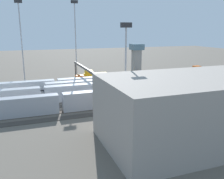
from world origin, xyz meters
name	(u,v)px	position (x,y,z in m)	size (l,w,h in m)	color
ground_plane	(88,95)	(0.00, 0.00, 0.00)	(400.00, 400.00, 0.00)	#60594F
track_bed_0	(76,83)	(0.00, -20.00, 0.06)	(140.00, 2.80, 0.12)	#3D3833
track_bed_1	(78,85)	(0.00, -15.00, 0.06)	(140.00, 2.80, 0.12)	#4C443D
track_bed_2	(81,88)	(0.00, -10.00, 0.06)	(140.00, 2.80, 0.12)	#4C443D
track_bed_3	(84,91)	(0.00, -5.00, 0.06)	(140.00, 2.80, 0.12)	#4C443D
track_bed_4	(88,95)	(0.00, 0.00, 0.06)	(140.00, 2.80, 0.12)	#3D3833
track_bed_5	(92,98)	(0.00, 5.00, 0.06)	(140.00, 2.80, 0.12)	#4C443D
track_bed_6	(96,103)	(0.00, 10.00, 0.06)	(140.00, 2.80, 0.12)	#3D3833
track_bed_7	(101,107)	(0.00, 15.00, 0.06)	(140.00, 2.80, 0.12)	#4C443D
track_bed_8	(106,113)	(0.00, 20.00, 0.06)	(140.00, 2.80, 0.12)	#3D3833
train_on_track_3	(90,84)	(-2.22, -5.00, 2.60)	(119.80, 3.06, 5.00)	silver
train_on_track_7	(103,99)	(-0.84, 15.00, 2.62)	(119.80, 3.00, 5.00)	#A8AAB2
train_on_track_5	(82,92)	(3.10, 5.00, 2.62)	(119.80, 3.00, 5.00)	#B7BABF
train_on_track_1	(201,72)	(-59.39, -15.00, 2.16)	(10.00, 3.00, 5.00)	#D85914
train_on_track_4	(114,85)	(-9.74, 0.00, 2.61)	(47.20, 3.06, 5.00)	#B7BABF
train_on_track_2	(87,82)	(-2.28, -10.00, 2.16)	(10.00, 3.00, 5.00)	#D85914
train_on_track_0	(95,77)	(-8.32, -20.00, 2.16)	(10.00, 3.00, 5.00)	gold
light_mast_0	(21,34)	(19.94, -22.70, 20.21)	(2.80, 0.70, 32.52)	#9EA0A5
light_mast_1	(126,57)	(-4.12, 23.26, 15.26)	(2.80, 0.70, 23.44)	#9EA0A5
light_mast_2	(75,32)	(-1.24, -23.48, 20.54)	(2.80, 0.70, 33.15)	#9EA0A5
signal_gantry	(88,72)	(-0.44, 0.00, 7.80)	(0.70, 45.00, 8.80)	#4C4742
control_tower	(137,56)	(-35.19, -35.90, 8.46)	(6.00, 6.00, 14.56)	gray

